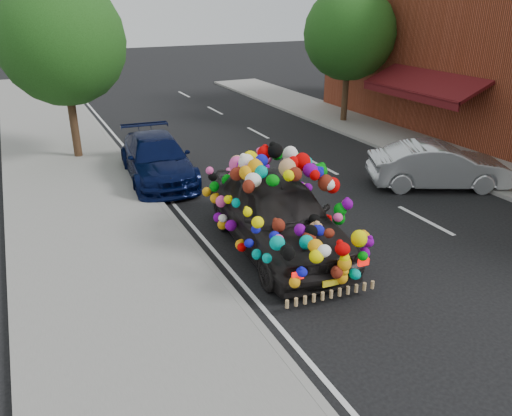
% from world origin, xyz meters
% --- Properties ---
extents(ground, '(100.00, 100.00, 0.00)m').
position_xyz_m(ground, '(0.00, 0.00, 0.00)').
color(ground, black).
rests_on(ground, ground).
extents(sidewalk, '(4.00, 60.00, 0.12)m').
position_xyz_m(sidewalk, '(-4.30, 0.00, 0.06)').
color(sidewalk, gray).
rests_on(sidewalk, ground).
extents(kerb, '(0.15, 60.00, 0.13)m').
position_xyz_m(kerb, '(-2.35, 0.00, 0.07)').
color(kerb, gray).
rests_on(kerb, ground).
extents(footpath_far, '(3.00, 40.00, 0.12)m').
position_xyz_m(footpath_far, '(8.20, 3.00, 0.06)').
color(footpath_far, gray).
rests_on(footpath_far, ground).
extents(lane_markings, '(6.00, 50.00, 0.01)m').
position_xyz_m(lane_markings, '(3.60, 0.00, 0.01)').
color(lane_markings, silver).
rests_on(lane_markings, ground).
extents(tree_near_sidewalk, '(4.20, 4.20, 6.13)m').
position_xyz_m(tree_near_sidewalk, '(-3.80, 9.50, 4.02)').
color(tree_near_sidewalk, '#332114').
rests_on(tree_near_sidewalk, ground).
extents(tree_far_b, '(4.00, 4.00, 5.90)m').
position_xyz_m(tree_far_b, '(8.00, 10.00, 3.89)').
color(tree_far_b, '#332114').
rests_on(tree_far_b, ground).
extents(plush_art_car, '(2.78, 5.38, 2.36)m').
position_xyz_m(plush_art_car, '(-0.61, 0.36, 1.22)').
color(plush_art_car, black).
rests_on(plush_art_car, ground).
extents(navy_sedan, '(2.31, 4.85, 1.36)m').
position_xyz_m(navy_sedan, '(-1.80, 6.16, 0.68)').
color(navy_sedan, '#040C31').
rests_on(navy_sedan, ground).
extents(silver_hatchback, '(4.30, 3.09, 1.35)m').
position_xyz_m(silver_hatchback, '(5.66, 1.78, 0.67)').
color(silver_hatchback, '#AEB1B6').
rests_on(silver_hatchback, ground).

